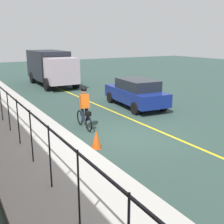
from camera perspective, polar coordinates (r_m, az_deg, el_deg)
name	(u,v)px	position (r m, az deg, el deg)	size (l,w,h in m)	color
ground_plane	(126,137)	(10.84, 2.85, -5.22)	(80.00, 80.00, 0.00)	#2C433D
lane_line_centre	(157,130)	(11.76, 9.38, -3.77)	(36.00, 0.12, 0.01)	yellow
sidewalk	(40,153)	(9.49, -14.72, -8.24)	(40.00, 3.20, 0.15)	#AFAEA8
iron_fence	(17,112)	(9.94, -19.03, 0.07)	(20.41, 0.04, 1.60)	black
cyclist_lead	(84,108)	(11.67, -5.72, 0.86)	(1.71, 0.38, 1.83)	black
patrol_sedan	(136,92)	(15.51, 4.96, 4.06)	(4.55, 2.26, 1.58)	navy
box_truck_background	(51,66)	(23.45, -12.57, 9.22)	(6.76, 2.66, 2.78)	#1F232C
traffic_cone_near	(96,139)	(9.67, -3.25, -5.68)	(0.36, 0.36, 0.66)	#EA5516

